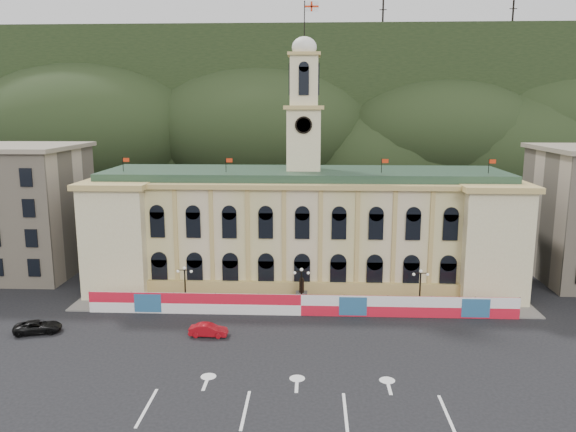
{
  "coord_description": "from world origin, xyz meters",
  "views": [
    {
      "loc": [
        1.26,
        -46.93,
        23.83
      ],
      "look_at": [
        -1.65,
        18.0,
        11.21
      ],
      "focal_mm": 35.0,
      "sensor_mm": 36.0,
      "label": 1
    }
  ],
  "objects_px": {
    "statue": "(302,297)",
    "black_suv": "(38,327)",
    "red_sedan": "(208,330)",
    "lamp_center": "(301,285)"
  },
  "relations": [
    {
      "from": "lamp_center",
      "to": "black_suv",
      "type": "xyz_separation_m",
      "value": [
        -28.12,
        -8.41,
        -2.4
      ]
    },
    {
      "from": "red_sedan",
      "to": "lamp_center",
      "type": "bearing_deg",
      "value": -47.0
    },
    {
      "from": "lamp_center",
      "to": "red_sedan",
      "type": "height_order",
      "value": "lamp_center"
    },
    {
      "from": "statue",
      "to": "red_sedan",
      "type": "height_order",
      "value": "statue"
    },
    {
      "from": "black_suv",
      "to": "lamp_center",
      "type": "bearing_deg",
      "value": -88.4
    },
    {
      "from": "statue",
      "to": "black_suv",
      "type": "xyz_separation_m",
      "value": [
        -28.12,
        -9.41,
        -0.51
      ]
    },
    {
      "from": "lamp_center",
      "to": "red_sedan",
      "type": "bearing_deg",
      "value": -138.77
    },
    {
      "from": "lamp_center",
      "to": "black_suv",
      "type": "distance_m",
      "value": 29.45
    },
    {
      "from": "statue",
      "to": "black_suv",
      "type": "bearing_deg",
      "value": -161.51
    },
    {
      "from": "lamp_center",
      "to": "statue",
      "type": "bearing_deg",
      "value": 90.0
    }
  ]
}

